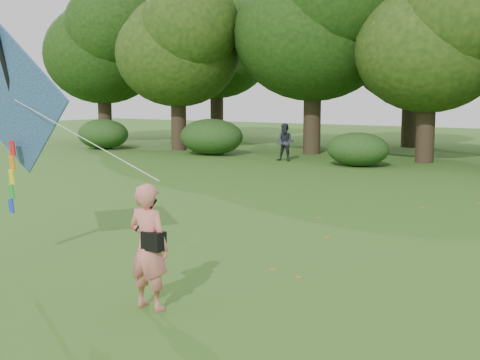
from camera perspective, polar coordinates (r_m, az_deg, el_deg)
The scene contains 7 objects.
ground at distance 9.12m, azimuth -5.30°, elevation -11.02°, with size 100.00×100.00×0.00m, color #265114.
man_kite_flyer at distance 8.48m, azimuth -8.66°, elevation -6.27°, with size 0.65×0.43×1.78m, color #E5786B.
bystander_left at distance 27.25m, azimuth 4.33°, elevation 3.58°, with size 0.83×0.65×1.71m, color #2B2C3A.
crossbody_bag at distance 8.36m, azimuth -8.21°, elevation -5.65°, with size 0.43×0.20×0.71m.
flying_kite at distance 11.18m, azimuth -20.74°, elevation 7.04°, with size 5.12×1.07×3.36m.
shrub_band at distance 25.23m, azimuth 18.48°, elevation 2.84°, with size 39.15×3.22×1.88m.
fallen_leaves at distance 12.92m, azimuth 5.51°, elevation -5.27°, with size 6.86×13.59×0.01m.
Camera 1 is at (5.29, -6.81, 2.98)m, focal length 45.00 mm.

